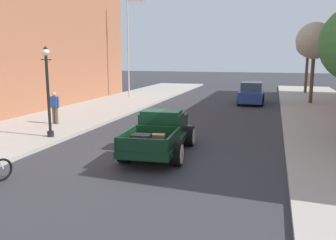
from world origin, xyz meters
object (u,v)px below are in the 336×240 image
Objects in this scene: pedestrian_sidewalk_left at (55,106)px; street_tree_third at (315,41)px; hotrod_truck_dark_green at (161,132)px; flagpole at (130,30)px; street_lamp_near at (48,85)px; car_background_blue at (252,94)px; street_tree_farthest at (308,45)px.

street_tree_third reaches higher than pedestrian_sidewalk_left.
hotrod_truck_dark_green is 3.05× the size of pedestrian_sidewalk_left.
flagpole reaches higher than street_tree_third.
pedestrian_sidewalk_left is 0.43× the size of street_lamp_near.
street_tree_third is at bearing -0.38° from flagpole.
street_tree_third is at bearing 6.75° from car_background_blue.
street_tree_farthest is at bearing 62.41° from street_lamp_near.
hotrod_truck_dark_green is 1.16× the size of car_background_blue.
hotrod_truck_dark_green is 0.89× the size of street_tree_farthest.
street_tree_third reaches higher than hotrod_truck_dark_green.
hotrod_truck_dark_green is 0.86× the size of street_tree_third.
street_lamp_near reaches higher than hotrod_truck_dark_green.
hotrod_truck_dark_green is 18.27m from flagpole.
pedestrian_sidewalk_left is 0.28× the size of street_tree_third.
hotrod_truck_dark_green is 17.48m from street_tree_third.
hotrod_truck_dark_green is 24.85m from street_tree_farthest.
street_lamp_near reaches higher than pedestrian_sidewalk_left.
pedestrian_sidewalk_left is at bearing -123.52° from street_tree_farthest.
street_lamp_near is at bearing -117.59° from street_tree_farthest.
car_background_blue is 0.77× the size of street_tree_farthest.
street_tree_farthest reaches higher than car_background_blue.
pedestrian_sidewalk_left reaches higher than hotrod_truck_dark_green.
street_tree_third is 7.88m from street_tree_farthest.
car_background_blue is 5.79m from street_tree_third.
car_background_blue is 16.64m from street_lamp_near.
car_background_blue is 11.31m from flagpole.
street_tree_third is 1.04× the size of street_tree_farthest.
street_lamp_near is (-5.18, 0.44, 1.63)m from hotrod_truck_dark_green.
street_lamp_near is at bearing -80.54° from flagpole.
street_lamp_near is at bearing -117.21° from car_background_blue.
street_tree_farthest is (6.90, 23.55, 3.84)m from hotrod_truck_dark_green.
street_tree_third is (6.67, 15.68, 3.90)m from hotrod_truck_dark_green.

